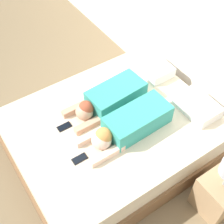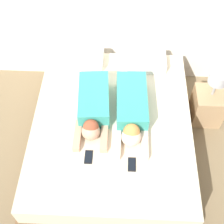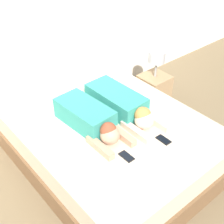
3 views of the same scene
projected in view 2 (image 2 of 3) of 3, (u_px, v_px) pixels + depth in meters
ground_plane at (112, 145)px, 3.78m from camera, size 12.00×12.00×0.00m
bed at (112, 134)px, 3.57m from camera, size 1.76×2.15×0.53m
pillow_head_left at (84, 59)px, 3.82m from camera, size 0.46×0.32×0.13m
pillow_head_right at (146, 61)px, 3.80m from camera, size 0.46×0.32×0.13m
person_left at (93, 107)px, 3.33m from camera, size 0.37×0.92×0.22m
person_right at (132, 110)px, 3.30m from camera, size 0.35×1.00×0.23m
cell_phone_left at (89, 157)px, 3.08m from camera, size 0.08×0.15×0.01m
cell_phone_right at (132, 164)px, 3.03m from camera, size 0.08×0.15×0.01m
nightstand at (208, 103)px, 3.81m from camera, size 0.36×0.36×0.81m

